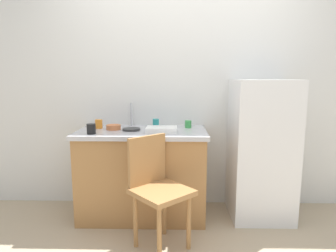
% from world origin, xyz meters
% --- Properties ---
extents(back_wall, '(4.80, 0.10, 2.45)m').
position_xyz_m(back_wall, '(0.00, 1.00, 1.22)').
color(back_wall, silver).
rests_on(back_wall, ground_plane).
extents(cabinet_base, '(1.18, 0.60, 0.81)m').
position_xyz_m(cabinet_base, '(-0.41, 0.65, 0.41)').
color(cabinet_base, '#A87542').
rests_on(cabinet_base, ground_plane).
extents(countertop, '(1.22, 0.64, 0.04)m').
position_xyz_m(countertop, '(-0.41, 0.65, 0.83)').
color(countertop, '#B7B7BC').
rests_on(countertop, cabinet_base).
extents(faucet, '(0.02, 0.02, 0.24)m').
position_xyz_m(faucet, '(-0.54, 0.90, 0.97)').
color(faucet, '#B7B7BC').
rests_on(faucet, countertop).
extents(refrigerator, '(0.56, 0.56, 1.33)m').
position_xyz_m(refrigerator, '(0.74, 0.67, 0.67)').
color(refrigerator, white).
rests_on(refrigerator, ground_plane).
extents(chair, '(0.57, 0.57, 0.89)m').
position_xyz_m(chair, '(-0.23, 0.11, 0.50)').
color(chair, '#A87542').
rests_on(chair, ground_plane).
extents(dish_tray, '(0.28, 0.20, 0.05)m').
position_xyz_m(dish_tray, '(-0.21, 0.54, 0.88)').
color(dish_tray, white).
rests_on(dish_tray, countertop).
extents(terracotta_bowl, '(0.14, 0.14, 0.05)m').
position_xyz_m(terracotta_bowl, '(-0.68, 0.68, 0.88)').
color(terracotta_bowl, '#C67042').
rests_on(terracotta_bowl, countertop).
extents(hotplate, '(0.17, 0.17, 0.02)m').
position_xyz_m(hotplate, '(-0.51, 0.64, 0.86)').
color(hotplate, '#2D2D2D').
rests_on(hotplate, countertop).
extents(cup_green, '(0.07, 0.07, 0.07)m').
position_xyz_m(cup_green, '(0.04, 0.79, 0.89)').
color(cup_green, green).
rests_on(cup_green, countertop).
extents(cup_orange, '(0.07, 0.07, 0.09)m').
position_xyz_m(cup_orange, '(-0.84, 0.74, 0.90)').
color(cup_orange, orange).
rests_on(cup_orange, countertop).
extents(cup_teal, '(0.06, 0.06, 0.10)m').
position_xyz_m(cup_teal, '(-0.28, 0.72, 0.90)').
color(cup_teal, teal).
rests_on(cup_teal, countertop).
extents(cup_black, '(0.08, 0.08, 0.09)m').
position_xyz_m(cup_black, '(-0.84, 0.45, 0.90)').
color(cup_black, black).
rests_on(cup_black, countertop).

